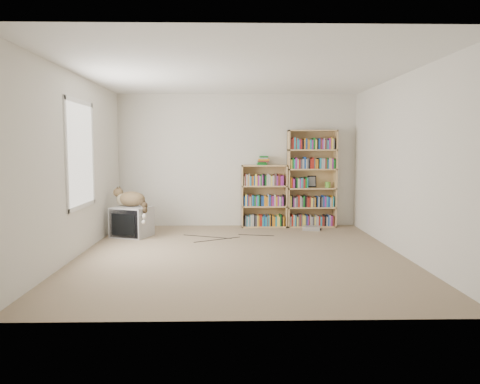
{
  "coord_description": "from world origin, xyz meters",
  "views": [
    {
      "loc": [
        -0.15,
        -6.41,
        1.49
      ],
      "look_at": [
        0.01,
        1.0,
        0.79
      ],
      "focal_mm": 35.0,
      "sensor_mm": 36.0,
      "label": 1
    }
  ],
  "objects_px": {
    "crt_tv": "(132,222)",
    "dvd_player": "(311,228)",
    "bookcase_short": "(264,199)",
    "cat": "(133,201)",
    "bookcase_tall": "(312,181)"
  },
  "relations": [
    {
      "from": "cat",
      "to": "bookcase_tall",
      "type": "distance_m",
      "value": 3.32
    },
    {
      "from": "crt_tv",
      "to": "bookcase_short",
      "type": "bearing_deg",
      "value": 41.82
    },
    {
      "from": "crt_tv",
      "to": "dvd_player",
      "type": "height_order",
      "value": "crt_tv"
    },
    {
      "from": "crt_tv",
      "to": "bookcase_tall",
      "type": "bearing_deg",
      "value": 35.97
    },
    {
      "from": "crt_tv",
      "to": "dvd_player",
      "type": "relative_size",
      "value": 2.33
    },
    {
      "from": "crt_tv",
      "to": "bookcase_short",
      "type": "height_order",
      "value": "bookcase_short"
    },
    {
      "from": "cat",
      "to": "dvd_player",
      "type": "distance_m",
      "value": 3.21
    },
    {
      "from": "bookcase_short",
      "to": "cat",
      "type": "bearing_deg",
      "value": -157.92
    },
    {
      "from": "cat",
      "to": "bookcase_tall",
      "type": "bearing_deg",
      "value": 24.77
    },
    {
      "from": "crt_tv",
      "to": "cat",
      "type": "xyz_separation_m",
      "value": [
        0.02,
        0.01,
        0.35
      ]
    },
    {
      "from": "cat",
      "to": "bookcase_short",
      "type": "bearing_deg",
      "value": 30.63
    },
    {
      "from": "crt_tv",
      "to": "bookcase_tall",
      "type": "relative_size",
      "value": 0.4
    },
    {
      "from": "bookcase_tall",
      "to": "bookcase_short",
      "type": "relative_size",
      "value": 1.55
    },
    {
      "from": "crt_tv",
      "to": "cat",
      "type": "height_order",
      "value": "cat"
    },
    {
      "from": "cat",
      "to": "bookcase_short",
      "type": "relative_size",
      "value": 0.58
    }
  ]
}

